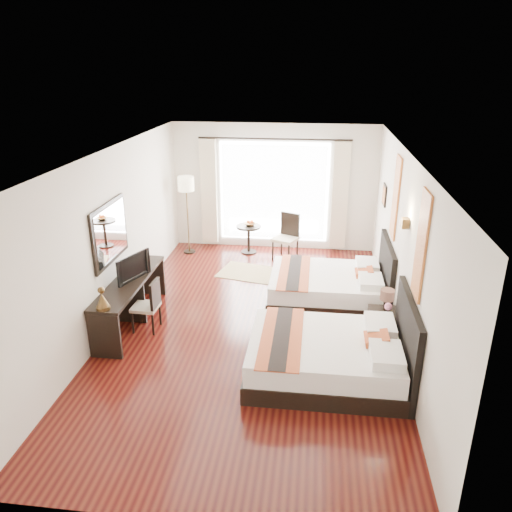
# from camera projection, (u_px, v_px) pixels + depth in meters

# --- Properties ---
(floor) EXTENTS (4.50, 7.50, 0.01)m
(floor) POSITION_uv_depth(u_px,v_px,m) (252.00, 326.00, 8.13)
(floor) COLOR #340A09
(floor) RESTS_ON ground
(ceiling) EXTENTS (4.50, 7.50, 0.02)m
(ceiling) POSITION_uv_depth(u_px,v_px,m) (252.00, 155.00, 7.10)
(ceiling) COLOR white
(ceiling) RESTS_ON wall_headboard
(wall_headboard) EXTENTS (0.01, 7.50, 2.80)m
(wall_headboard) POSITION_uv_depth(u_px,v_px,m) (403.00, 252.00, 7.36)
(wall_headboard) COLOR silver
(wall_headboard) RESTS_ON floor
(wall_desk) EXTENTS (0.01, 7.50, 2.80)m
(wall_desk) POSITION_uv_depth(u_px,v_px,m) (111.00, 240.00, 7.87)
(wall_desk) COLOR silver
(wall_desk) RESTS_ON floor
(wall_window) EXTENTS (4.50, 0.01, 2.80)m
(wall_window) POSITION_uv_depth(u_px,v_px,m) (274.00, 188.00, 11.07)
(wall_window) COLOR silver
(wall_window) RESTS_ON floor
(wall_entry) EXTENTS (4.50, 0.01, 2.80)m
(wall_entry) POSITION_uv_depth(u_px,v_px,m) (194.00, 401.00, 4.16)
(wall_entry) COLOR silver
(wall_entry) RESTS_ON floor
(window_glass) EXTENTS (2.40, 0.02, 2.20)m
(window_glass) POSITION_uv_depth(u_px,v_px,m) (274.00, 192.00, 11.09)
(window_glass) COLOR white
(window_glass) RESTS_ON wall_window
(sheer_curtain) EXTENTS (2.30, 0.02, 2.10)m
(sheer_curtain) POSITION_uv_depth(u_px,v_px,m) (274.00, 193.00, 11.04)
(sheer_curtain) COLOR white
(sheer_curtain) RESTS_ON wall_window
(drape_left) EXTENTS (0.35, 0.14, 2.35)m
(drape_left) POSITION_uv_depth(u_px,v_px,m) (209.00, 192.00, 11.17)
(drape_left) COLOR beige
(drape_left) RESTS_ON floor
(drape_right) EXTENTS (0.35, 0.14, 2.35)m
(drape_right) POSITION_uv_depth(u_px,v_px,m) (340.00, 196.00, 10.84)
(drape_right) COLOR beige
(drape_right) RESTS_ON floor
(art_panel_near) EXTENTS (0.03, 0.50, 1.35)m
(art_panel_near) POSITION_uv_depth(u_px,v_px,m) (421.00, 246.00, 6.04)
(art_panel_near) COLOR maroon
(art_panel_near) RESTS_ON wall_headboard
(art_panel_far) EXTENTS (0.03, 0.50, 1.35)m
(art_panel_far) POSITION_uv_depth(u_px,v_px,m) (396.00, 198.00, 8.14)
(art_panel_far) COLOR maroon
(art_panel_far) RESTS_ON wall_headboard
(wall_sconce) EXTENTS (0.10, 0.14, 0.14)m
(wall_sconce) POSITION_uv_depth(u_px,v_px,m) (405.00, 223.00, 6.97)
(wall_sconce) COLOR #4C371B
(wall_sconce) RESTS_ON wall_headboard
(mirror_frame) EXTENTS (0.04, 1.25, 0.95)m
(mirror_frame) POSITION_uv_depth(u_px,v_px,m) (110.00, 233.00, 7.73)
(mirror_frame) COLOR black
(mirror_frame) RESTS_ON wall_desk
(mirror_glass) EXTENTS (0.01, 1.12, 0.82)m
(mirror_glass) POSITION_uv_depth(u_px,v_px,m) (111.00, 233.00, 7.73)
(mirror_glass) COLOR white
(mirror_glass) RESTS_ON mirror_frame
(bed_near) EXTENTS (2.13, 1.66, 1.20)m
(bed_near) POSITION_uv_depth(u_px,v_px,m) (331.00, 356.00, 6.76)
(bed_near) COLOR black
(bed_near) RESTS_ON floor
(bed_far) EXTENTS (2.06, 1.61, 1.16)m
(bed_far) POSITION_uv_depth(u_px,v_px,m) (331.00, 286.00, 8.86)
(bed_far) COLOR black
(bed_far) RESTS_ON floor
(nightstand) EXTENTS (0.42, 0.52, 0.50)m
(nightstand) POSITION_uv_depth(u_px,v_px,m) (382.00, 327.00, 7.60)
(nightstand) COLOR black
(nightstand) RESTS_ON floor
(table_lamp) EXTENTS (0.21, 0.21, 0.34)m
(table_lamp) POSITION_uv_depth(u_px,v_px,m) (387.00, 296.00, 7.50)
(table_lamp) COLOR black
(table_lamp) RESTS_ON nightstand
(vase) EXTENTS (0.14, 0.14, 0.14)m
(vase) POSITION_uv_depth(u_px,v_px,m) (387.00, 314.00, 7.31)
(vase) COLOR black
(vase) RESTS_ON nightstand
(console_desk) EXTENTS (0.50, 2.20, 0.76)m
(console_desk) POSITION_uv_depth(u_px,v_px,m) (131.00, 301.00, 8.13)
(console_desk) COLOR black
(console_desk) RESTS_ON floor
(television) EXTENTS (0.37, 0.72, 0.42)m
(television) POSITION_uv_depth(u_px,v_px,m) (130.00, 266.00, 7.98)
(television) COLOR black
(television) RESTS_ON console_desk
(bronze_figurine) EXTENTS (0.23, 0.23, 0.30)m
(bronze_figurine) POSITION_uv_depth(u_px,v_px,m) (102.00, 299.00, 7.02)
(bronze_figurine) COLOR #4C371B
(bronze_figurine) RESTS_ON console_desk
(desk_chair) EXTENTS (0.41, 0.41, 0.85)m
(desk_chair) POSITION_uv_depth(u_px,v_px,m) (147.00, 314.00, 7.96)
(desk_chair) COLOR beige
(desk_chair) RESTS_ON floor
(floor_lamp) EXTENTS (0.35, 0.35, 1.73)m
(floor_lamp) POSITION_uv_depth(u_px,v_px,m) (186.00, 189.00, 10.71)
(floor_lamp) COLOR black
(floor_lamp) RESTS_ON floor
(side_table) EXTENTS (0.55, 0.55, 0.64)m
(side_table) POSITION_uv_depth(u_px,v_px,m) (249.00, 239.00, 11.12)
(side_table) COLOR black
(side_table) RESTS_ON floor
(fruit_bowl) EXTENTS (0.31, 0.31, 0.06)m
(fruit_bowl) POSITION_uv_depth(u_px,v_px,m) (250.00, 224.00, 10.98)
(fruit_bowl) COLOR #412817
(fruit_bowl) RESTS_ON side_table
(window_chair) EXTENTS (0.61, 0.61, 1.00)m
(window_chair) POSITION_uv_depth(u_px,v_px,m) (286.00, 246.00, 10.77)
(window_chair) COLOR beige
(window_chair) RESTS_ON floor
(jute_rug) EXTENTS (1.45, 1.14, 0.01)m
(jute_rug) POSITION_uv_depth(u_px,v_px,m) (252.00, 273.00, 10.15)
(jute_rug) COLOR tan
(jute_rug) RESTS_ON floor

